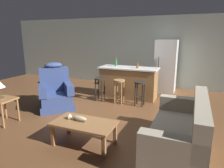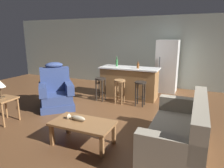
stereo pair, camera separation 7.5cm
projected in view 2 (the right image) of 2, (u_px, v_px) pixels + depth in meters
name	position (u px, v px, depth m)	size (l,w,h in m)	color
ground_plane	(112.00, 111.00, 5.11)	(12.00, 12.00, 0.00)	brown
back_wall	(144.00, 52.00, 7.60)	(12.00, 0.05, 2.60)	#939E93
coffee_table	(83.00, 125.00, 3.48)	(1.10, 0.60, 0.42)	olive
fish_figurine	(77.00, 118.00, 3.54)	(0.34, 0.10, 0.10)	#4C3823
couch	(180.00, 134.00, 3.21)	(0.85, 1.91, 0.94)	#9E937F
recliner_near_lamp	(56.00, 92.00, 5.32)	(1.19, 1.19, 1.20)	navy
end_table	(3.00, 102.00, 4.38)	(0.48, 0.48, 0.56)	olive
table_lamp	(0.00, 84.00, 4.27)	(0.24, 0.24, 0.41)	#4C3823
kitchen_island	(129.00, 82.00, 6.20)	(1.80, 0.70, 0.95)	olive
bar_stool_left	(101.00, 85.00, 5.90)	(0.32, 0.32, 0.68)	black
bar_stool_middle	(120.00, 87.00, 5.67)	(0.32, 0.32, 0.68)	olive
bar_stool_right	(140.00, 89.00, 5.43)	(0.32, 0.32, 0.68)	black
refrigerator	(167.00, 66.00, 6.82)	(0.70, 0.69, 1.76)	white
bottle_tall_green	(138.00, 66.00, 5.88)	(0.07, 0.07, 0.20)	brown
bottle_short_amber	(117.00, 63.00, 6.31)	(0.07, 0.07, 0.30)	#2D6B38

